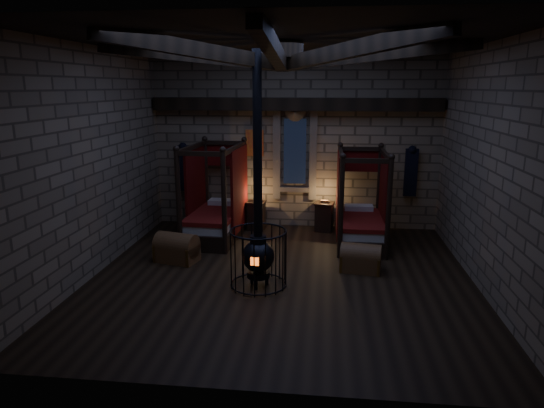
# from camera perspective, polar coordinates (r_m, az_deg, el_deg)

# --- Properties ---
(room) EXTENTS (7.02, 7.02, 4.29)m
(room) POSITION_cam_1_polar(r_m,az_deg,el_deg) (8.55, 1.29, 15.55)
(room) COLOR black
(room) RESTS_ON ground
(bed_left) EXTENTS (1.20, 2.14, 2.17)m
(bed_left) POSITION_cam_1_polar(r_m,az_deg,el_deg) (11.37, -6.61, -1.33)
(bed_left) COLOR black
(bed_left) RESTS_ON ground
(bed_right) EXTENTS (1.06, 2.00, 2.08)m
(bed_right) POSITION_cam_1_polar(r_m,az_deg,el_deg) (11.07, 10.34, -2.00)
(bed_right) COLOR black
(bed_right) RESTS_ON ground
(trunk_left) EXTENTS (0.93, 0.71, 0.61)m
(trunk_left) POSITION_cam_1_polar(r_m,az_deg,el_deg) (10.04, -11.14, -5.15)
(trunk_left) COLOR brown
(trunk_left) RESTS_ON ground
(trunk_right) EXTENTS (0.82, 0.59, 0.55)m
(trunk_right) POSITION_cam_1_polar(r_m,az_deg,el_deg) (9.51, 10.39, -6.35)
(trunk_right) COLOR brown
(trunk_right) RESTS_ON ground
(nightstand_left) EXTENTS (0.47, 0.45, 0.87)m
(nightstand_left) POSITION_cam_1_polar(r_m,az_deg,el_deg) (11.99, -1.86, -1.29)
(nightstand_left) COLOR black
(nightstand_left) RESTS_ON ground
(nightstand_right) EXTENTS (0.51, 0.49, 0.77)m
(nightstand_right) POSITION_cam_1_polar(r_m,az_deg,el_deg) (11.92, 6.16, -1.47)
(nightstand_right) COLOR black
(nightstand_right) RESTS_ON ground
(stove) EXTENTS (1.01, 1.01, 4.05)m
(stove) POSITION_cam_1_polar(r_m,az_deg,el_deg) (8.54, -1.63, -5.75)
(stove) COLOR black
(stove) RESTS_ON ground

